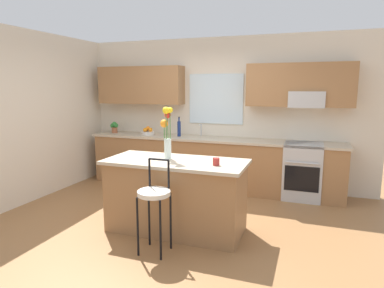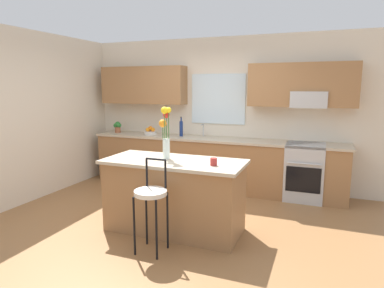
# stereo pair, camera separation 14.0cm
# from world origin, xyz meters

# --- Properties ---
(ground_plane) EXTENTS (14.00, 14.00, 0.00)m
(ground_plane) POSITION_xyz_m (0.00, 0.00, 0.00)
(ground_plane) COLOR olive
(wall_left) EXTENTS (0.12, 4.60, 2.70)m
(wall_left) POSITION_xyz_m (-2.56, 0.30, 1.35)
(wall_left) COLOR beige
(wall_left) RESTS_ON ground
(back_wall_assembly) EXTENTS (5.60, 0.50, 2.70)m
(back_wall_assembly) POSITION_xyz_m (0.03, 1.99, 1.51)
(back_wall_assembly) COLOR beige
(back_wall_assembly) RESTS_ON ground
(counter_run) EXTENTS (4.56, 0.64, 0.92)m
(counter_run) POSITION_xyz_m (-0.00, 1.70, 0.47)
(counter_run) COLOR #996B42
(counter_run) RESTS_ON ground
(sink_faucet) EXTENTS (0.02, 0.13, 0.23)m
(sink_faucet) POSITION_xyz_m (-0.24, 1.84, 1.06)
(sink_faucet) COLOR #B7BABC
(sink_faucet) RESTS_ON counter_run
(oven_range) EXTENTS (0.60, 0.64, 0.92)m
(oven_range) POSITION_xyz_m (1.58, 1.68, 0.46)
(oven_range) COLOR #B7BABC
(oven_range) RESTS_ON ground
(kitchen_island) EXTENTS (1.76, 0.79, 0.92)m
(kitchen_island) POSITION_xyz_m (0.11, -0.20, 0.46)
(kitchen_island) COLOR #996B42
(kitchen_island) RESTS_ON ground
(bar_stool_near) EXTENTS (0.36, 0.36, 1.04)m
(bar_stool_near) POSITION_xyz_m (0.11, -0.81, 0.64)
(bar_stool_near) COLOR black
(bar_stool_near) RESTS_ON ground
(flower_vase) EXTENTS (0.17, 0.14, 0.66)m
(flower_vase) POSITION_xyz_m (-0.02, -0.17, 1.27)
(flower_vase) COLOR silver
(flower_vase) RESTS_ON kitchen_island
(mug_ceramic) EXTENTS (0.08, 0.08, 0.09)m
(mug_ceramic) POSITION_xyz_m (0.66, -0.30, 0.97)
(mug_ceramic) COLOR #A52D28
(mug_ceramic) RESTS_ON kitchen_island
(fruit_bowl_oranges) EXTENTS (0.24, 0.24, 0.16)m
(fruit_bowl_oranges) POSITION_xyz_m (-1.25, 1.70, 0.98)
(fruit_bowl_oranges) COLOR silver
(fruit_bowl_oranges) RESTS_ON counter_run
(bottle_olive_oil) EXTENTS (0.06, 0.06, 0.36)m
(bottle_olive_oil) POSITION_xyz_m (-0.61, 1.70, 1.07)
(bottle_olive_oil) COLOR navy
(bottle_olive_oil) RESTS_ON counter_run
(potted_plant_small) EXTENTS (0.18, 0.12, 0.22)m
(potted_plant_small) POSITION_xyz_m (-1.99, 1.70, 1.04)
(potted_plant_small) COLOR #9E5B3D
(potted_plant_small) RESTS_ON counter_run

